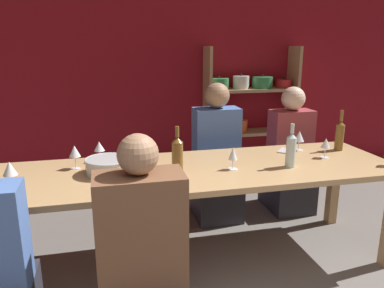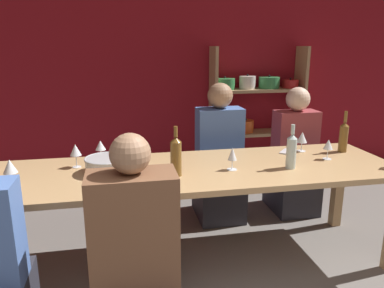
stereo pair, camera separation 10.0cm
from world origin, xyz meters
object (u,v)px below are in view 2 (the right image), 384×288
(wine_bottle_green, at_px, (344,136))
(wine_glass_red_d, at_px, (131,148))
(wine_glass_white_c, at_px, (302,138))
(person_near_b, at_px, (136,281))
(wine_glass_white_e, at_px, (232,155))
(person_far_b, at_px, (219,169))
(wine_bottle_dark, at_px, (291,150))
(wine_glass_red_c, at_px, (100,146))
(wine_glass_white_d, at_px, (76,151))
(dining_table, at_px, (195,178))
(wine_glass_white_a, at_px, (328,145))
(shelf_unit, at_px, (256,121))
(cell_phone, at_px, (286,152))
(person_far_a, at_px, (293,166))
(wine_glass_red_b, at_px, (10,167))
(wine_bottle_amber, at_px, (176,156))
(mixing_bowl, at_px, (107,164))

(wine_bottle_green, height_order, wine_glass_red_d, wine_bottle_green)
(wine_glass_white_c, height_order, person_near_b, person_near_b)
(wine_glass_white_e, height_order, person_far_b, person_far_b)
(wine_bottle_dark, xyz_separation_m, wine_glass_red_c, (-1.31, 0.43, -0.01))
(wine_glass_white_d, bearing_deg, dining_table, -12.57)
(wine_glass_white_a, bearing_deg, wine_glass_white_e, -172.74)
(wine_bottle_green, distance_m, wine_glass_white_a, 0.29)
(wine_glass_red_d, bearing_deg, wine_glass_white_e, -26.84)
(person_far_b, bearing_deg, wine_glass_red_c, 23.34)
(wine_glass_red_d, distance_m, person_far_b, 1.02)
(wine_glass_white_a, bearing_deg, shelf_unit, 86.70)
(cell_phone, xyz_separation_m, person_far_a, (0.32, 0.50, -0.30))
(shelf_unit, relative_size, wine_glass_red_c, 10.04)
(wine_glass_red_b, xyz_separation_m, person_far_b, (1.54, 0.89, -0.41))
(wine_glass_white_a, relative_size, person_near_b, 0.13)
(wine_bottle_green, xyz_separation_m, wine_bottle_amber, (-1.41, -0.31, 0.01))
(person_far_b, bearing_deg, wine_glass_white_e, 80.89)
(wine_glass_red_b, bearing_deg, mixing_bowl, 16.85)
(wine_bottle_amber, relative_size, cell_phone, 2.11)
(dining_table, relative_size, wine_bottle_green, 8.73)
(wine_glass_white_d, xyz_separation_m, wine_glass_white_e, (1.06, -0.27, -0.01))
(wine_glass_white_a, height_order, person_far_a, person_far_a)
(mixing_bowl, height_order, cell_phone, mixing_bowl)
(wine_bottle_green, height_order, person_far_b, person_far_b)
(wine_bottle_green, distance_m, wine_glass_red_b, 2.44)
(dining_table, bearing_deg, shelf_unit, 57.67)
(shelf_unit, relative_size, wine_bottle_dark, 5.02)
(wine_glass_white_e, bearing_deg, wine_bottle_amber, -174.00)
(person_far_a, bearing_deg, mixing_bowl, 22.73)
(wine_glass_red_c, bearing_deg, person_far_b, 23.34)
(mixing_bowl, height_order, person_far_a, person_far_a)
(wine_glass_red_d, distance_m, person_near_b, 1.12)
(dining_table, xyz_separation_m, mixing_bowl, (-0.60, 0.03, 0.13))
(wine_glass_red_c, bearing_deg, wine_bottle_green, -3.58)
(wine_glass_white_d, xyz_separation_m, person_far_a, (1.95, 0.57, -0.42))
(wine_bottle_amber, relative_size, person_far_a, 0.28)
(wine_bottle_dark, relative_size, wine_glass_red_c, 2.00)
(person_far_a, bearing_deg, shelf_unit, -90.10)
(wine_bottle_dark, relative_size, wine_glass_white_c, 1.93)
(shelf_unit, relative_size, cell_phone, 9.90)
(wine_bottle_dark, height_order, person_near_b, person_near_b)
(wine_glass_white_d, bearing_deg, person_far_b, 25.27)
(wine_glass_red_d, xyz_separation_m, wine_glass_white_d, (-0.39, -0.08, 0.02))
(wine_bottle_green, distance_m, person_far_a, 0.72)
(wine_glass_red_b, relative_size, person_near_b, 0.15)
(dining_table, xyz_separation_m, wine_glass_white_e, (0.25, -0.08, 0.18))
(wine_bottle_amber, height_order, cell_phone, wine_bottle_amber)
(dining_table, relative_size, wine_glass_white_a, 18.70)
(mixing_bowl, bearing_deg, wine_glass_white_a, -0.38)
(dining_table, relative_size, wine_glass_red_d, 19.15)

